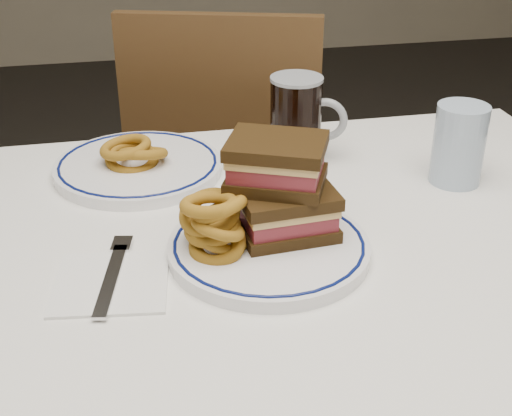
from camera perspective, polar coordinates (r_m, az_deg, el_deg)
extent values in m
cube|color=silver|center=(0.91, -3.52, -5.00)|extent=(1.26, 0.86, 0.03)
cylinder|color=#442716|center=(1.54, 15.31, -7.63)|extent=(0.06, 0.06, 0.71)
cube|color=silver|center=(1.33, -6.20, 1.93)|extent=(1.26, 0.01, 0.17)
cube|color=#442716|center=(1.79, -1.90, 1.56)|extent=(0.52, 0.52, 0.04)
cylinder|color=#442716|center=(2.05, 3.80, -2.02)|extent=(0.04, 0.04, 0.41)
cylinder|color=#442716|center=(1.75, 3.44, -7.95)|extent=(0.04, 0.04, 0.41)
cylinder|color=#442716|center=(2.08, -6.15, -1.57)|extent=(0.04, 0.04, 0.41)
cylinder|color=#442716|center=(1.79, -8.26, -7.28)|extent=(0.04, 0.04, 0.41)
cube|color=#442716|center=(1.52, -2.90, 6.79)|extent=(0.41, 0.15, 0.46)
cylinder|color=white|center=(0.91, 1.02, -3.25)|extent=(0.26, 0.26, 0.02)
torus|color=#0B1553|center=(0.90, 1.03, -2.79)|extent=(0.24, 0.24, 0.00)
cube|color=black|center=(0.92, 2.40, -1.52)|extent=(0.13, 0.10, 0.02)
cube|color=maroon|center=(0.92, 2.42, -0.54)|extent=(0.12, 0.10, 0.02)
cube|color=tan|center=(0.91, 2.44, 0.30)|extent=(0.12, 0.10, 0.01)
cube|color=black|center=(0.90, 2.46, 1.03)|extent=(0.13, 0.10, 0.02)
cube|color=black|center=(0.91, 1.63, 2.31)|extent=(0.15, 0.14, 0.02)
cube|color=maroon|center=(0.90, 1.65, 3.35)|extent=(0.14, 0.12, 0.02)
cube|color=tan|center=(0.89, 1.66, 4.23)|extent=(0.14, 0.13, 0.01)
cube|color=black|center=(0.89, 1.67, 5.00)|extent=(0.15, 0.14, 0.02)
torus|color=brown|center=(0.88, -3.12, -2.89)|extent=(0.08, 0.08, 0.06)
torus|color=brown|center=(0.89, -3.13, -1.97)|extent=(0.09, 0.08, 0.05)
torus|color=brown|center=(0.89, -3.51, -1.54)|extent=(0.08, 0.07, 0.04)
torus|color=brown|center=(0.87, -3.06, -1.56)|extent=(0.07, 0.07, 0.05)
torus|color=brown|center=(0.88, -3.73, -0.39)|extent=(0.09, 0.08, 0.06)
torus|color=brown|center=(0.87, -2.91, -0.20)|extent=(0.08, 0.07, 0.07)
torus|color=brown|center=(0.86, -3.75, 0.29)|extent=(0.07, 0.08, 0.03)
cylinder|color=silver|center=(0.98, -0.74, 0.77)|extent=(0.05, 0.05, 0.03)
cylinder|color=#840C02|center=(0.97, -0.75, 1.29)|extent=(0.04, 0.04, 0.01)
cylinder|color=black|center=(1.15, 3.19, 7.04)|extent=(0.08, 0.08, 0.14)
cylinder|color=#90949D|center=(1.13, 3.29, 10.28)|extent=(0.08, 0.08, 0.01)
torus|color=#90949D|center=(1.14, 5.57, 7.06)|extent=(0.07, 0.04, 0.07)
cylinder|color=#A2B8D2|center=(1.12, 15.92, 4.92)|extent=(0.08, 0.08, 0.12)
cylinder|color=white|center=(1.14, -9.40, 3.22)|extent=(0.26, 0.26, 0.02)
torus|color=#0B1553|center=(1.14, -9.43, 3.62)|extent=(0.25, 0.25, 0.00)
torus|color=brown|center=(1.13, -9.92, 3.97)|extent=(0.09, 0.09, 0.04)
torus|color=brown|center=(1.12, -9.02, 4.35)|extent=(0.08, 0.08, 0.04)
torus|color=brown|center=(1.13, -10.40, 4.81)|extent=(0.08, 0.08, 0.03)
cube|color=white|center=(0.87, -11.51, -5.85)|extent=(0.15, 0.15, 0.00)
cube|color=silver|center=(0.87, -11.53, -5.63)|extent=(0.05, 0.15, 0.00)
cube|color=silver|center=(0.94, -10.68, -2.84)|extent=(0.03, 0.04, 0.00)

